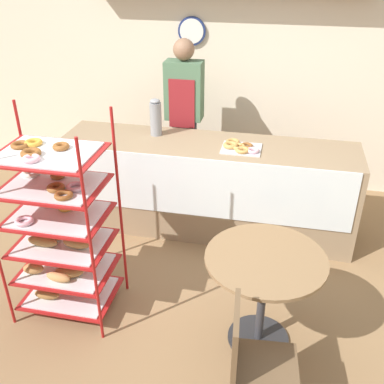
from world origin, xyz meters
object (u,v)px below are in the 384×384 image
(person_worker, at_px, (184,116))
(coffee_carafe, at_px, (156,117))
(cafe_chair, at_px, (250,357))
(donut_tray_counter, at_px, (240,147))
(cafe_table, at_px, (264,278))
(pastry_rack, at_px, (59,232))

(person_worker, relative_size, coffee_carafe, 4.86)
(person_worker, height_order, cafe_chair, person_worker)
(cafe_chair, relative_size, coffee_carafe, 2.45)
(cafe_chair, height_order, donut_tray_counter, donut_tray_counter)
(person_worker, distance_m, cafe_chair, 2.84)
(coffee_carafe, bearing_deg, cafe_table, -52.28)
(donut_tray_counter, bearing_deg, cafe_table, -75.76)
(pastry_rack, height_order, coffee_carafe, pastry_rack)
(pastry_rack, height_order, donut_tray_counter, pastry_rack)
(cafe_table, height_order, donut_tray_counter, donut_tray_counter)
(donut_tray_counter, bearing_deg, coffee_carafe, 167.76)
(pastry_rack, xyz_separation_m, donut_tray_counter, (1.18, 1.31, 0.23))
(cafe_table, distance_m, coffee_carafe, 2.01)
(person_worker, height_order, donut_tray_counter, person_worker)
(pastry_rack, height_order, cafe_chair, pastry_rack)
(cafe_table, bearing_deg, donut_tray_counter, 104.24)
(person_worker, distance_m, coffee_carafe, 0.49)
(coffee_carafe, distance_m, donut_tray_counter, 0.88)
(donut_tray_counter, bearing_deg, person_worker, 137.04)
(cafe_chair, height_order, coffee_carafe, coffee_carafe)
(pastry_rack, xyz_separation_m, cafe_table, (1.52, -0.04, -0.13))
(pastry_rack, height_order, cafe_table, pastry_rack)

